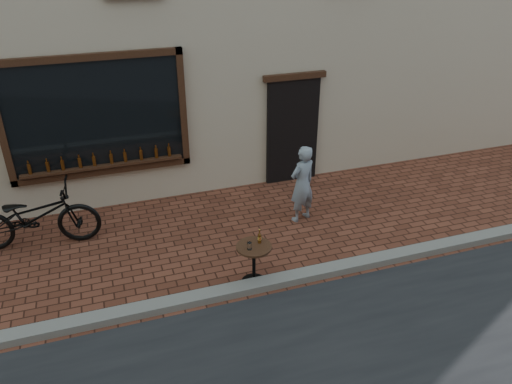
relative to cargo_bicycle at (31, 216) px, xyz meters
name	(u,v)px	position (x,y,z in m)	size (l,w,h in m)	color
ground	(259,297)	(3.18, -2.51, -0.57)	(90.00, 90.00, 0.00)	#502619
kerb	(254,286)	(3.18, -2.31, -0.51)	(90.00, 0.25, 0.12)	slate
cargo_bicycle	(31,216)	(0.00, 0.00, 0.00)	(2.57, 0.97, 1.20)	black
bistro_table	(254,257)	(3.22, -2.16, -0.08)	(0.53, 0.53, 0.91)	black
pedestrian	(302,184)	(4.64, -0.64, 0.17)	(0.54, 0.35, 1.47)	gray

